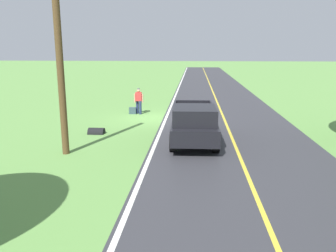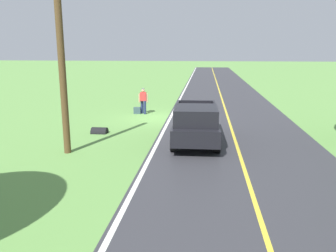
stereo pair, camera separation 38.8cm
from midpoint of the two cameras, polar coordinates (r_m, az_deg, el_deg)
ground_plane at (r=21.46m, az=-1.52°, el=1.36°), size 200.00×200.00×0.00m
road_surface at (r=21.34m, az=10.61°, el=1.09°), size 7.61×120.00×0.00m
lane_edge_line at (r=21.36m, az=0.87°, el=1.33°), size 0.16×117.60×0.00m
lane_centre_line at (r=21.34m, az=10.61°, el=1.09°), size 0.14×117.60×0.00m
hitchhiker_walking at (r=22.78m, az=-3.67°, el=4.51°), size 0.62×0.51×1.75m
suitcase_carried at (r=22.87m, az=-4.71°, el=2.61°), size 0.47×0.23×0.45m
pickup_truck_passing at (r=15.66m, az=5.37°, el=0.60°), size 2.21×5.45×1.82m
utility_pole_roadside at (r=14.28m, az=-16.71°, el=11.15°), size 0.28×0.28×7.96m
drainage_culvert at (r=17.94m, az=-10.79°, el=-1.16°), size 0.80×0.60×0.60m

